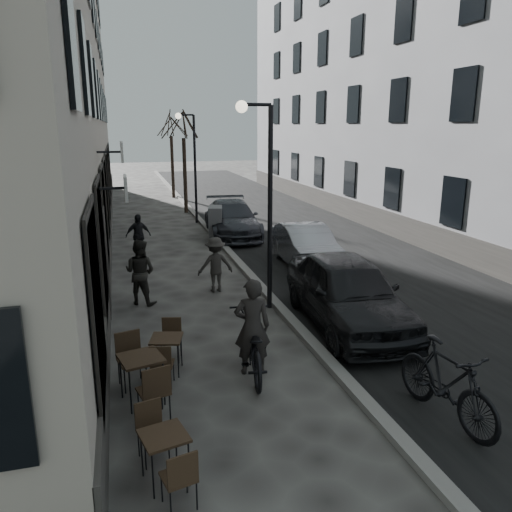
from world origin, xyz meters
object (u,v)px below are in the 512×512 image
streetlamp_far (191,156)px  car_far (232,219)px  tree_near (183,123)px  bicycle (252,345)px  car_mid (306,246)px  pedestrian_far (138,236)px  utility_cabinet (215,224)px  car_near (348,292)px  bistro_set_c (167,351)px  pedestrian_near (140,272)px  streetlamp_near (263,184)px  bistro_set_b (142,374)px  pedestrian_mid (215,265)px  tree_far (171,123)px  bistro_set_a (165,453)px  moped (447,383)px

streetlamp_far → car_far: streetlamp_far is taller
tree_near → bicycle: tree_near is taller
car_mid → streetlamp_far: bearing=108.9°
tree_near → pedestrian_far: size_ratio=3.72×
utility_cabinet → car_near: car_near is taller
bistro_set_c → pedestrian_near: size_ratio=0.84×
pedestrian_far → streetlamp_far: bearing=50.0°
streetlamp_near → pedestrian_near: bearing=158.4°
bistro_set_b → pedestrian_mid: bearing=52.8°
tree_far → car_far: 12.96m
streetlamp_far → bistro_set_a: size_ratio=3.53×
car_near → utility_cabinet: bearing=102.1°
moped → streetlamp_far: bearing=86.9°
car_near → bistro_set_a: bearing=-133.1°
pedestrian_far → car_mid: size_ratio=0.37×
streetlamp_far → car_near: (1.57, -13.59, -2.34)m
tree_near → bistro_set_b: (-3.28, -18.75, -4.16)m
pedestrian_near → car_far: 8.59m
streetlamp_far → bistro_set_b: (-3.21, -15.75, -2.66)m
tree_near → bistro_set_a: bearing=-98.5°
bicycle → pedestrian_mid: 4.92m
pedestrian_near → pedestrian_mid: 2.13m
utility_cabinet → car_mid: size_ratio=0.34×
bicycle → pedestrian_far: 9.56m
bistro_set_b → car_mid: car_mid is taller
streetlamp_far → car_near: size_ratio=1.06×
bicycle → pedestrian_far: size_ratio=1.41×
tree_far → car_far: bearing=-84.9°
streetlamp_far → tree_near: (0.07, 3.00, 1.50)m
pedestrian_near → car_far: bearing=-87.1°
bistro_set_a → moped: 4.41m
car_near → bicycle: bearing=-144.5°
tree_near → bicycle: size_ratio=2.64×
streetlamp_far → bistro_set_a: bearing=-99.6°
streetlamp_far → utility_cabinet: bearing=-86.4°
bistro_set_c → moped: 4.93m
bicycle → bistro_set_a: bearing=62.5°
bistro_set_a → utility_cabinet: (3.30, 13.57, 0.29)m
car_far → moped: bearing=-84.3°
streetlamp_near → tree_near: tree_near is taller
tree_near → car_near: 17.09m
pedestrian_mid → car_mid: size_ratio=0.38×
bistro_set_c → moped: size_ratio=0.68×
tree_far → pedestrian_near: 20.41m
tree_far → pedestrian_near: bearing=-98.7°
car_near → car_far: size_ratio=0.97×
bistro_set_b → car_mid: bearing=37.4°
streetlamp_near → bistro_set_a: bearing=-117.4°
bistro_set_a → moped: bearing=-9.9°
bistro_set_b → pedestrian_near: 4.95m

